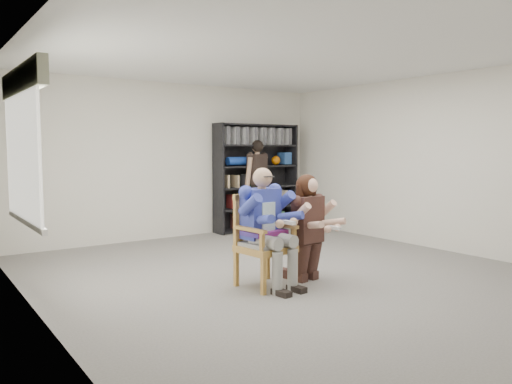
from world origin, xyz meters
TOP-DOWN VIEW (x-y plane):
  - room_shell at (0.00, 0.00)m, footprint 6.00×7.00m
  - floor at (0.00, 0.00)m, footprint 6.00×7.00m
  - window_left at (-2.95, 1.00)m, footprint 0.16×2.00m
  - armchair at (-0.58, -0.13)m, footprint 0.70×0.68m
  - seated_man at (-0.58, -0.13)m, footprint 0.70×0.91m
  - kneeling_woman at (0.00, -0.25)m, footprint 0.64×0.93m
  - bookshelf at (1.70, 3.28)m, footprint 1.80×0.38m
  - standing_man at (1.60, 3.11)m, footprint 0.61×0.46m

SIDE VIEW (x-z plane):
  - floor at x=0.00m, z-range -0.01..0.01m
  - armchair at x=-0.58m, z-range 0.00..1.09m
  - kneeling_woman at x=0.00m, z-range 0.00..1.30m
  - seated_man at x=-0.58m, z-range 0.00..1.42m
  - standing_man at x=1.60m, z-range 0.00..1.78m
  - bookshelf at x=1.70m, z-range 0.00..2.10m
  - room_shell at x=0.00m, z-range 0.00..2.80m
  - window_left at x=-2.95m, z-range 0.76..2.50m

